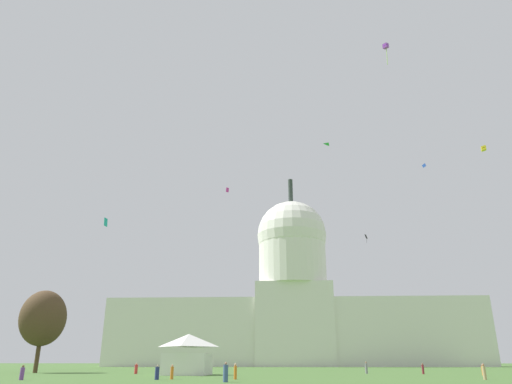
# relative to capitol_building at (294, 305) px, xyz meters

# --- Properties ---
(capitol_building) EXTENTS (134.45, 26.76, 71.30)m
(capitol_building) POSITION_rel_capitol_building_xyz_m (0.00, 0.00, 0.00)
(capitol_building) COLOR silver
(capitol_building) RESTS_ON ground_plane
(event_tent) EXTENTS (6.66, 7.23, 5.61)m
(event_tent) POSITION_rel_capitol_building_xyz_m (-18.23, -106.20, -18.61)
(event_tent) COLOR white
(event_tent) RESTS_ON ground_plane
(tree_west_far) EXTENTS (9.70, 10.08, 13.67)m
(tree_west_far) POSITION_rel_capitol_building_xyz_m (-46.18, -95.08, -12.46)
(tree_west_far) COLOR #4C3823
(tree_west_far) RESTS_ON ground_plane
(person_orange_mid_center) EXTENTS (0.36, 0.36, 1.52)m
(person_orange_mid_center) POSITION_rel_capitol_building_xyz_m (-16.76, -122.65, -20.68)
(person_orange_mid_center) COLOR orange
(person_orange_mid_center) RESTS_ON ground_plane
(person_orange_front_left) EXTENTS (0.38, 0.38, 1.46)m
(person_orange_front_left) POSITION_rel_capitol_building_xyz_m (23.31, -105.73, -20.71)
(person_orange_front_left) COLOR orange
(person_orange_front_left) RESTS_ON ground_plane
(person_grey_deep_crowd) EXTENTS (0.56, 0.56, 1.79)m
(person_grey_deep_crowd) POSITION_rel_capitol_building_xyz_m (8.72, -96.74, -20.56)
(person_grey_deep_crowd) COLOR gray
(person_grey_deep_crowd) RESTS_ON ground_plane
(person_red_mid_right) EXTENTS (0.67, 0.67, 1.62)m
(person_red_mid_right) POSITION_rel_capitol_building_xyz_m (-27.35, -100.55, -20.65)
(person_red_mid_right) COLOR red
(person_red_mid_right) RESTS_ON ground_plane
(person_purple_aisle_center) EXTENTS (0.56, 0.56, 1.50)m
(person_purple_aisle_center) POSITION_rel_capitol_building_xyz_m (-32.17, -125.37, -20.71)
(person_purple_aisle_center) COLOR #703D93
(person_purple_aisle_center) RESTS_ON ground_plane
(person_denim_mid_left) EXTENTS (0.64, 0.64, 1.79)m
(person_denim_mid_left) POSITION_rel_capitol_building_xyz_m (-10.05, -129.63, -20.57)
(person_denim_mid_left) COLOR #3D5684
(person_denim_mid_left) RESTS_ON ground_plane
(person_grey_back_left) EXTENTS (0.54, 0.54, 1.49)m
(person_grey_back_left) POSITION_rel_capitol_building_xyz_m (-11.39, -117.60, -20.72)
(person_grey_back_left) COLOR gray
(person_grey_back_left) RESTS_ON ground_plane
(person_tan_back_center) EXTENTS (0.46, 0.46, 1.64)m
(person_tan_back_center) POSITION_rel_capitol_building_xyz_m (16.97, -122.09, -20.62)
(person_tan_back_center) COLOR tan
(person_tan_back_center) RESTS_ON ground_plane
(person_navy_front_center) EXTENTS (0.48, 0.48, 1.49)m
(person_navy_front_center) POSITION_rel_capitol_building_xyz_m (-18.11, -123.81, -20.71)
(person_navy_front_center) COLOR navy
(person_navy_front_center) RESTS_ON ground_plane
(person_maroon_lawn_far_left) EXTENTS (0.48, 0.48, 1.57)m
(person_maroon_lawn_far_left) POSITION_rel_capitol_building_xyz_m (16.89, -99.24, -20.65)
(person_maroon_lawn_far_left) COLOR maroon
(person_maroon_lawn_far_left) RESTS_ON ground_plane
(person_orange_front_right) EXTENTS (0.43, 0.43, 1.65)m
(person_orange_front_right) POSITION_rel_capitol_building_xyz_m (-9.80, -122.48, -20.60)
(person_orange_front_right) COLOR orange
(person_orange_front_right) RESTS_ON ground_plane
(kite_black_high) EXTENTS (1.00, 0.72, 2.91)m
(kite_black_high) POSITION_rel_capitol_building_xyz_m (23.08, -29.63, 18.01)
(kite_black_high) COLOR black
(kite_turquoise_mid) EXTENTS (0.44, 0.96, 1.54)m
(kite_turquoise_mid) POSITION_rel_capitol_building_xyz_m (-35.04, -100.05, 3.34)
(kite_turquoise_mid) COLOR teal
(kite_blue_high) EXTENTS (0.79, 0.99, 0.89)m
(kite_blue_high) POSITION_rel_capitol_building_xyz_m (32.93, -64.01, 28.02)
(kite_blue_high) COLOR blue
(kite_violet_high) EXTENTS (0.99, 0.99, 3.74)m
(kite_violet_high) POSITION_rel_capitol_building_xyz_m (11.44, -118.74, 24.13)
(kite_violet_high) COLOR purple
(kite_green_high) EXTENTS (1.33, 1.31, 0.34)m
(kite_green_high) POSITION_rel_capitol_building_xyz_m (4.33, -101.34, 16.80)
(kite_green_high) COLOR green
(kite_yellow_mid) EXTENTS (0.90, 0.87, 0.85)m
(kite_yellow_mid) POSITION_rel_capitol_building_xyz_m (28.18, -107.39, 12.51)
(kite_yellow_mid) COLOR yellow
(kite_magenta_high) EXTENTS (0.80, 0.63, 1.31)m
(kite_magenta_high) POSITION_rel_capitol_building_xyz_m (-19.07, -55.38, 25.49)
(kite_magenta_high) COLOR #D1339E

